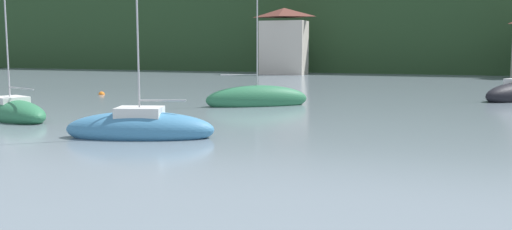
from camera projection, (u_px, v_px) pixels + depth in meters
The scene contains 5 objects.
shore_building_west at pixel (284, 42), 79.03m from camera, with size 6.73×3.87×9.45m.
sailboat_mid_1 at pixel (140, 128), 23.46m from camera, with size 6.68×3.84×8.06m.
sailboat_mid_7 at pixel (11, 112), 29.46m from camera, with size 6.81×4.43×9.22m.
sailboat_far_10 at pixel (257, 99), 36.37m from camera, with size 6.70×5.43×10.82m.
mooring_buoy_near at pixel (102, 95), 45.07m from camera, with size 0.51×0.51×0.51m, color orange.
Camera 1 is at (7.49, 24.66, 3.81)m, focal length 38.70 mm.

